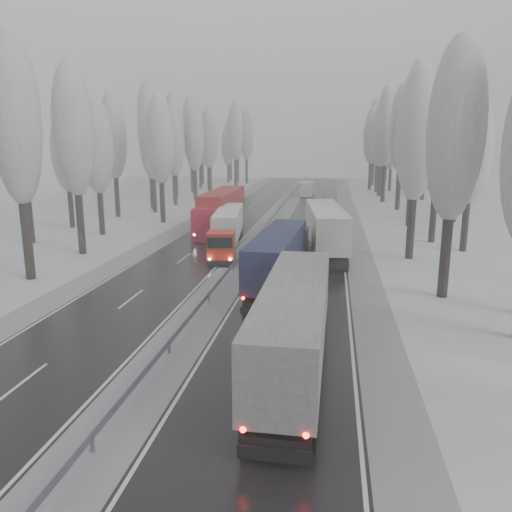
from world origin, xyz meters
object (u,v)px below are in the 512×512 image
(box_truck_distant, at_px, (307,189))
(truck_red_white, at_px, (228,227))
(truck_blue_box, at_px, (280,253))
(truck_red_red, at_px, (221,208))
(truck_grey_tarp, at_px, (296,315))
(truck_cream_box, at_px, (324,226))

(box_truck_distant, relative_size, truck_red_white, 0.53)
(truck_blue_box, bearing_deg, truck_red_red, 116.04)
(truck_grey_tarp, height_order, box_truck_distant, truck_grey_tarp)
(truck_grey_tarp, xyz_separation_m, truck_red_white, (-8.45, 25.39, -0.32))
(truck_grey_tarp, relative_size, truck_red_red, 0.92)
(truck_red_white, bearing_deg, truck_grey_tarp, -78.67)
(truck_red_red, bearing_deg, truck_red_white, -74.40)
(truck_blue_box, xyz_separation_m, box_truck_distant, (-1.21, 62.13, -0.91))
(truck_cream_box, height_order, box_truck_distant, truck_cream_box)
(truck_grey_tarp, distance_m, truck_blue_box, 13.45)
(truck_grey_tarp, bearing_deg, truck_cream_box, 88.77)
(truck_blue_box, relative_size, truck_red_white, 1.10)
(truck_blue_box, height_order, box_truck_distant, truck_blue_box)
(truck_grey_tarp, xyz_separation_m, truck_blue_box, (-2.08, 13.29, -0.11))
(box_truck_distant, bearing_deg, truck_blue_box, -88.55)
(truck_red_white, bearing_deg, truck_red_red, 99.22)
(truck_blue_box, xyz_separation_m, truck_cream_box, (2.91, 11.24, 0.24))
(truck_cream_box, relative_size, truck_red_white, 1.21)
(truck_grey_tarp, relative_size, truck_red_white, 1.14)
(truck_grey_tarp, height_order, truck_cream_box, truck_cream_box)
(truck_grey_tarp, height_order, truck_red_red, truck_red_red)
(truck_blue_box, height_order, truck_red_red, truck_red_red)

